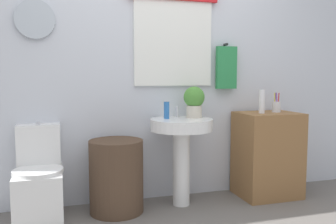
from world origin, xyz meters
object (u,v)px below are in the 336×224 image
at_px(toothbrush_cup, 276,106).
at_px(soap_bottle, 167,110).
at_px(toilet, 39,183).
at_px(wooden_cabinet, 267,154).
at_px(pedestal_sink, 181,139).
at_px(potted_plant, 194,100).
at_px(lotion_bottle, 262,102).
at_px(laundry_hamper, 116,176).

bearing_deg(toothbrush_cup, soap_bottle, 178.40).
distance_m(toilet, wooden_cabinet, 2.05).
relative_size(pedestal_sink, soap_bottle, 5.18).
relative_size(pedestal_sink, potted_plant, 2.74).
distance_m(soap_bottle, lotion_bottle, 0.89).
xyz_separation_m(toilet, potted_plant, (1.33, 0.03, 0.63)).
distance_m(potted_plant, toothbrush_cup, 0.82).
relative_size(laundry_hamper, potted_plant, 2.18).
height_order(potted_plant, toothbrush_cup, potted_plant).
bearing_deg(lotion_bottle, laundry_hamper, 178.29).
bearing_deg(pedestal_sink, toilet, 178.31).
height_order(toilet, toothbrush_cup, toothbrush_cup).
relative_size(wooden_cabinet, potted_plant, 2.85).
relative_size(laundry_hamper, wooden_cabinet, 0.76).
bearing_deg(lotion_bottle, pedestal_sink, 177.02).
distance_m(wooden_cabinet, potted_plant, 0.90).
relative_size(laundry_hamper, toothbrush_cup, 3.29).
bearing_deg(soap_bottle, lotion_bottle, -5.79).
xyz_separation_m(toilet, laundry_hamper, (0.61, -0.03, 0.02)).
distance_m(pedestal_sink, soap_bottle, 0.28).
bearing_deg(potted_plant, laundry_hamper, -175.20).
distance_m(wooden_cabinet, lotion_bottle, 0.52).
bearing_deg(laundry_hamper, toilet, 176.73).
distance_m(toilet, lotion_bottle, 2.05).
bearing_deg(wooden_cabinet, soap_bottle, 177.09).
relative_size(toilet, lotion_bottle, 3.51).
relative_size(toilet, wooden_cabinet, 0.96).
relative_size(toilet, toothbrush_cup, 4.13).
relative_size(toilet, laundry_hamper, 1.25).
height_order(potted_plant, lotion_bottle, potted_plant).
relative_size(pedestal_sink, wooden_cabinet, 0.96).
distance_m(pedestal_sink, lotion_bottle, 0.83).
height_order(laundry_hamper, lotion_bottle, lotion_bottle).
relative_size(laundry_hamper, pedestal_sink, 0.79).
height_order(laundry_hamper, toothbrush_cup, toothbrush_cup).
bearing_deg(toilet, wooden_cabinet, -0.98).
bearing_deg(wooden_cabinet, toothbrush_cup, 11.63).
bearing_deg(wooden_cabinet, lotion_bottle, -157.56).
bearing_deg(potted_plant, pedestal_sink, -156.80).
height_order(pedestal_sink, potted_plant, potted_plant).
xyz_separation_m(wooden_cabinet, toothbrush_cup, (0.10, 0.02, 0.45)).
bearing_deg(soap_bottle, pedestal_sink, -22.62).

